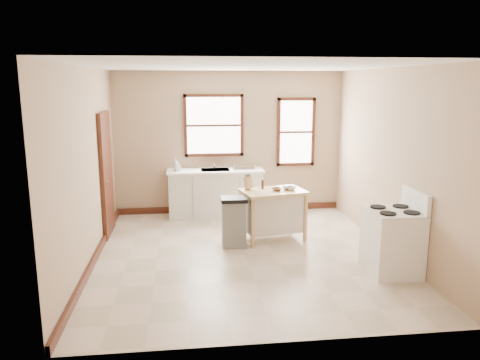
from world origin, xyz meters
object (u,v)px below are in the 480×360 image
soap_bottle_b (178,166)px  gas_stove (393,232)px  bowl_a (277,189)px  trash_bin (234,222)px  bowl_b (288,188)px  soap_bottle_a (175,164)px  pepper_grinder (263,185)px  kitchen_island (273,215)px  dish_rack (243,166)px  bowl_c (291,188)px  knife_block (248,183)px

soap_bottle_b → gas_stove: bearing=-56.7°
bowl_a → trash_bin: bearing=-161.7°
bowl_b → bowl_a: bearing=-167.3°
soap_bottle_a → bowl_b: size_ratio=1.35×
pepper_grinder → kitchen_island: bearing=-37.4°
bowl_b → gas_stove: bearing=-55.2°
pepper_grinder → bowl_b: size_ratio=0.83×
bowl_b → gas_stove: size_ratio=0.16×
dish_rack → trash_bin: dish_rack is taller
trash_bin → soap_bottle_a: bearing=118.5°
bowl_c → knife_block: bearing=169.7°
soap_bottle_a → bowl_c: size_ratio=1.37×
soap_bottle_a → gas_stove: 4.31m
pepper_grinder → gas_stove: bearing=-48.2°
kitchen_island → bowl_c: size_ratio=5.75×
soap_bottle_a → trash_bin: bearing=-61.4°
trash_bin → bowl_a: bearing=19.1°
dish_rack → bowl_a: bearing=-69.7°
dish_rack → bowl_c: size_ratio=2.39×
kitchen_island → gas_stove: (1.36, -1.58, 0.16)m
trash_bin → dish_rack: bearing=78.9°
soap_bottle_b → pepper_grinder: 1.95m
trash_bin → gas_stove: gas_stove is taller
kitchen_island → gas_stove: 2.09m
bowl_c → trash_bin: size_ratio=0.22×
soap_bottle_a → soap_bottle_b: bearing=-45.2°
kitchen_island → trash_bin: 0.73m
pepper_grinder → dish_rack: bearing=95.6°
dish_rack → knife_block: bearing=-86.5°
pepper_grinder → bowl_a: bearing=-34.4°
gas_stove → trash_bin: bearing=147.4°
bowl_a → kitchen_island: bearing=156.1°
kitchen_island → bowl_a: bowl_a is taller
pepper_grinder → bowl_a: (0.21, -0.15, -0.05)m
knife_block → gas_stove: size_ratio=0.17×
bowl_c → bowl_b: bearing=146.8°
pepper_grinder → soap_bottle_a: bearing=136.3°
dish_rack → knife_block: (-0.10, -1.43, -0.04)m
dish_rack → pepper_grinder: (0.14, -1.43, -0.06)m
soap_bottle_b → kitchen_island: 2.22m
soap_bottle_b → gas_stove: 4.24m
kitchen_island → pepper_grinder: pepper_grinder is taller
soap_bottle_b → knife_block: (1.16, -1.34, -0.08)m
bowl_b → trash_bin: 1.08m
bowl_a → trash_bin: bowl_a is taller
soap_bottle_b → knife_block: soap_bottle_b is taller
kitchen_island → bowl_c: (0.29, -0.01, 0.45)m
soap_bottle_b → bowl_b: size_ratio=1.03×
soap_bottle_b → gas_stove: gas_stove is taller
soap_bottle_a → bowl_a: 2.27m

